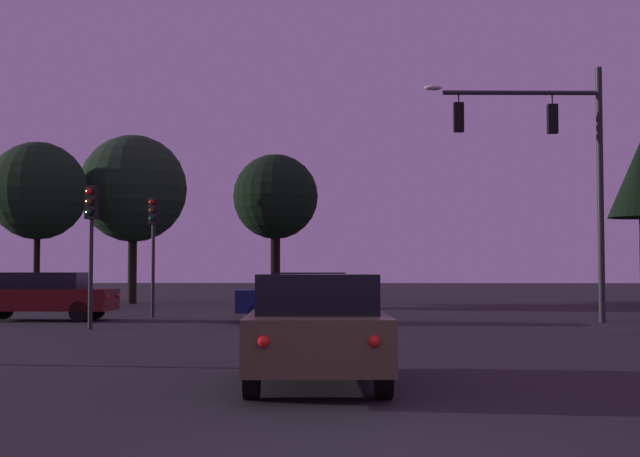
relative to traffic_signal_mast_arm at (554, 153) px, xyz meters
The scene contains 10 objects.
ground_plane 9.32m from the traffic_signal_mast_arm, 139.96° to the left, with size 168.00×168.00×0.00m, color black.
traffic_signal_mast_arm is the anchor object (origin of this frame).
traffic_light_corner_left 13.38m from the traffic_signal_mast_arm, 168.52° to the left, with size 0.36×0.38×4.06m.
traffic_light_corner_right 13.88m from the traffic_signal_mast_arm, 164.64° to the right, with size 0.35×0.38×3.86m.
car_nearside_lane 16.91m from the traffic_signal_mast_arm, 113.92° to the right, with size 2.06×4.42×1.52m.
car_crossing_left 8.78m from the traffic_signal_mast_arm, behind, with size 4.19×2.09×1.52m.
car_crossing_right 16.60m from the traffic_signal_mast_arm, behind, with size 4.68×1.84×1.52m.
tree_behind_sign 21.64m from the traffic_signal_mast_arm, 118.23° to the left, with size 4.45×4.45×7.68m.
tree_center_horizon 23.29m from the traffic_signal_mast_arm, 150.00° to the left, with size 4.36×4.36×7.31m.
tree_right_cluster 22.56m from the traffic_signal_mast_arm, 138.01° to the left, with size 5.16×5.16×8.12m.
Camera 1 is at (-0.16, -7.72, 1.56)m, focal length 49.99 mm.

